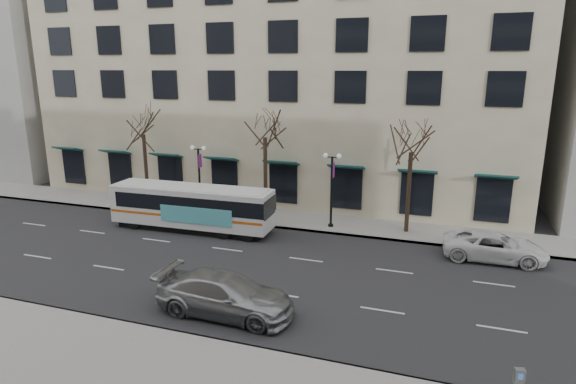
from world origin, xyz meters
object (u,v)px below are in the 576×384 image
at_px(tree_far_mid, 265,124).
at_px(white_pickup, 495,246).
at_px(lamp_post_left, 199,176).
at_px(tree_far_left, 142,122).
at_px(lamp_post_right, 332,187).
at_px(tree_far_right, 412,137).
at_px(city_bus, 193,206).
at_px(pay_station, 519,380).
at_px(silver_car, 225,294).

distance_m(tree_far_mid, white_pickup, 16.65).
distance_m(lamp_post_left, white_pickup, 20.45).
bearing_deg(lamp_post_left, tree_far_left, 173.17).
relative_size(tree_far_mid, lamp_post_right, 1.64).
relative_size(tree_far_right, city_bus, 0.72).
bearing_deg(white_pickup, lamp_post_left, 82.03).
height_order(tree_far_mid, tree_far_right, tree_far_mid).
bearing_deg(pay_station, silver_car, 152.80).
bearing_deg(city_bus, white_pickup, 1.04).
xyz_separation_m(lamp_post_left, lamp_post_right, (10.00, 0.00, 0.00)).
xyz_separation_m(tree_far_mid, lamp_post_left, (-4.99, -0.60, -3.96)).
xyz_separation_m(lamp_post_left, white_pickup, (20.19, -2.37, -2.15)).
bearing_deg(lamp_post_right, tree_far_mid, 173.17).
xyz_separation_m(city_bus, pay_station, (18.71, -12.58, -0.47)).
bearing_deg(lamp_post_left, pay_station, -38.49).
bearing_deg(silver_car, tree_far_right, -25.02).
bearing_deg(lamp_post_left, tree_far_mid, 6.85).
bearing_deg(city_bus, silver_car, -55.44).
distance_m(tree_far_mid, silver_car, 15.24).
bearing_deg(white_pickup, silver_car, 130.65).
height_order(tree_far_left, lamp_post_right, tree_far_left).
bearing_deg(tree_far_left, silver_car, -45.50).
distance_m(tree_far_right, lamp_post_right, 6.11).
bearing_deg(tree_far_left, tree_far_right, 0.00).
relative_size(tree_far_left, pay_station, 5.83).
relative_size(lamp_post_right, city_bus, 0.46).
relative_size(city_bus, white_pickup, 1.98).
bearing_deg(silver_car, pay_station, -102.86).
distance_m(silver_car, pay_station, 11.94).
height_order(city_bus, silver_car, city_bus).
relative_size(silver_car, pay_station, 4.41).
relative_size(lamp_post_right, white_pickup, 0.92).
distance_m(tree_far_left, tree_far_right, 20.00).
relative_size(tree_far_left, city_bus, 0.74).
bearing_deg(tree_far_left, pay_station, -33.41).
relative_size(tree_far_mid, white_pickup, 1.50).
xyz_separation_m(city_bus, silver_car, (7.13, -9.72, -0.74)).
bearing_deg(lamp_post_right, tree_far_left, 177.71).
height_order(tree_far_mid, lamp_post_left, tree_far_mid).
bearing_deg(lamp_post_right, tree_far_right, 6.85).
distance_m(lamp_post_left, city_bus, 3.73).
xyz_separation_m(tree_far_right, pay_station, (4.95, -16.46, -5.24)).
bearing_deg(tree_far_right, city_bus, -164.27).
distance_m(tree_far_right, pay_station, 17.96).
relative_size(tree_far_right, pay_station, 5.63).
distance_m(tree_far_left, tree_far_mid, 10.00).
bearing_deg(white_pickup, city_bus, 91.46).
height_order(lamp_post_left, pay_station, lamp_post_left).
xyz_separation_m(silver_car, white_pickup, (11.84, 10.63, -0.12)).
xyz_separation_m(tree_far_left, tree_far_mid, (10.00, 0.00, 0.21)).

